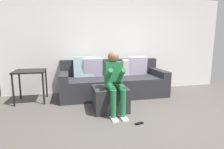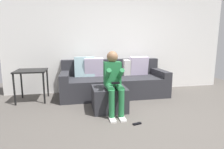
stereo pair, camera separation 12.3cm
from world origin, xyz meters
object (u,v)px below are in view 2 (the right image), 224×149
(couch_sectional, at_px, (114,82))
(person_seated, at_px, (114,79))
(side_table, at_px, (31,74))
(ottoman, at_px, (109,98))
(remote_near_ottoman, at_px, (137,124))

(couch_sectional, xyz_separation_m, person_seated, (-0.25, -1.18, 0.31))
(person_seated, height_order, side_table, person_seated)
(couch_sectional, distance_m, side_table, 1.87)
(couch_sectional, height_order, ottoman, couch_sectional)
(couch_sectional, height_order, side_table, couch_sectional)
(person_seated, relative_size, side_table, 1.64)
(couch_sectional, xyz_separation_m, ottoman, (-0.29, -0.99, -0.11))
(ottoman, distance_m, person_seated, 0.46)
(remote_near_ottoman, bearing_deg, side_table, 125.17)
(ottoman, xyz_separation_m, remote_near_ottoman, (0.31, -0.72, -0.21))
(person_seated, bearing_deg, remote_near_ottoman, -63.69)
(person_seated, bearing_deg, side_table, 146.19)
(couch_sectional, distance_m, ottoman, 1.04)
(side_table, relative_size, remote_near_ottoman, 4.82)
(couch_sectional, relative_size, side_table, 3.64)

